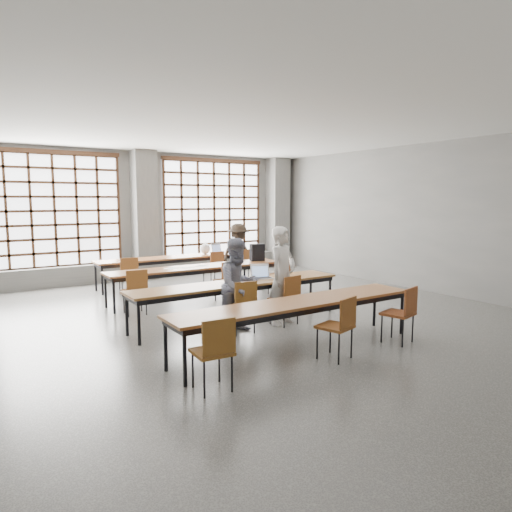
{
  "coord_description": "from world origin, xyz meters",
  "views": [
    {
      "loc": [
        -4.34,
        -6.89,
        2.18
      ],
      "look_at": [
        0.47,
        0.4,
        1.1
      ],
      "focal_mm": 32.0,
      "sensor_mm": 36.0,
      "label": 1
    }
  ],
  "objects_px": {
    "student_back": "(238,253)",
    "laptop_front": "(261,275)",
    "chair_back_left": "(129,272)",
    "chair_mid_left": "(136,287)",
    "backpack": "(257,252)",
    "chair_near_mid": "(340,321)",
    "plastic_bag": "(205,249)",
    "chair_front_left": "(242,301)",
    "desk_row_a": "(175,259)",
    "student_male": "(282,276)",
    "green_box": "(234,279)",
    "mouse": "(282,276)",
    "chair_near_left": "(215,347)",
    "laptop_back": "(218,251)",
    "student_female": "(238,285)",
    "phone": "(250,281)",
    "chair_mid_right": "(282,272)",
    "chair_back_right": "(241,262)",
    "chair_near_right": "(403,309)",
    "red_pouch": "(212,348)",
    "chair_mid_centre": "(228,277)",
    "chair_front_right": "(287,295)",
    "chair_back_mid": "(215,264)",
    "desk_row_c": "(238,286)",
    "desk_row_d": "(298,305)"
  },
  "relations": [
    {
      "from": "chair_near_mid",
      "to": "phone",
      "type": "relative_size",
      "value": 6.77
    },
    {
      "from": "chair_near_left",
      "to": "desk_row_d",
      "type": "bearing_deg",
      "value": 20.25
    },
    {
      "from": "chair_near_left",
      "to": "student_female",
      "type": "height_order",
      "value": "student_female"
    },
    {
      "from": "chair_back_left",
      "to": "chair_front_right",
      "type": "height_order",
      "value": "same"
    },
    {
      "from": "green_box",
      "to": "desk_row_a",
      "type": "bearing_deg",
      "value": 81.65
    },
    {
      "from": "laptop_front",
      "to": "backpack",
      "type": "height_order",
      "value": "backpack"
    },
    {
      "from": "chair_mid_centre",
      "to": "mouse",
      "type": "bearing_deg",
      "value": -78.62
    },
    {
      "from": "student_female",
      "to": "chair_front_right",
      "type": "bearing_deg",
      "value": -12.48
    },
    {
      "from": "chair_back_right",
      "to": "chair_front_left",
      "type": "relative_size",
      "value": 1.0
    },
    {
      "from": "student_back",
      "to": "laptop_front",
      "type": "distance_m",
      "value": 3.74
    },
    {
      "from": "desk_row_c",
      "to": "student_female",
      "type": "distance_m",
      "value": 0.59
    },
    {
      "from": "desk_row_c",
      "to": "laptop_front",
      "type": "height_order",
      "value": "laptop_front"
    },
    {
      "from": "student_male",
      "to": "chair_near_left",
      "type": "bearing_deg",
      "value": -160.53
    },
    {
      "from": "chair_near_left",
      "to": "green_box",
      "type": "relative_size",
      "value": 3.52
    },
    {
      "from": "mouse",
      "to": "chair_near_left",
      "type": "bearing_deg",
      "value": -138.74
    },
    {
      "from": "chair_near_right",
      "to": "mouse",
      "type": "bearing_deg",
      "value": 101.88
    },
    {
      "from": "chair_front_right",
      "to": "mouse",
      "type": "distance_m",
      "value": 0.73
    },
    {
      "from": "plastic_bag",
      "to": "chair_front_left",
      "type": "bearing_deg",
      "value": -110.27
    },
    {
      "from": "chair_near_right",
      "to": "laptop_front",
      "type": "height_order",
      "value": "laptop_front"
    },
    {
      "from": "chair_mid_centre",
      "to": "chair_near_right",
      "type": "distance_m",
      "value": 3.99
    },
    {
      "from": "chair_front_right",
      "to": "green_box",
      "type": "bearing_deg",
      "value": 133.09
    },
    {
      "from": "chair_back_right",
      "to": "plastic_bag",
      "type": "bearing_deg",
      "value": 136.26
    },
    {
      "from": "chair_front_left",
      "to": "desk_row_a",
      "type": "bearing_deg",
      "value": 79.84
    },
    {
      "from": "chair_near_mid",
      "to": "laptop_front",
      "type": "bearing_deg",
      "value": 80.74
    },
    {
      "from": "student_male",
      "to": "chair_back_mid",
      "type": "bearing_deg",
      "value": 59.93
    },
    {
      "from": "chair_back_right",
      "to": "chair_front_left",
      "type": "bearing_deg",
      "value": -121.33
    },
    {
      "from": "chair_front_left",
      "to": "mouse",
      "type": "height_order",
      "value": "chair_front_left"
    },
    {
      "from": "chair_front_left",
      "to": "student_female",
      "type": "relative_size",
      "value": 0.56
    },
    {
      "from": "red_pouch",
      "to": "student_male",
      "type": "bearing_deg",
      "value": 37.7
    },
    {
      "from": "chair_mid_left",
      "to": "student_female",
      "type": "relative_size",
      "value": 0.56
    },
    {
      "from": "desk_row_a",
      "to": "student_male",
      "type": "bearing_deg",
      "value": -89.07
    },
    {
      "from": "chair_near_mid",
      "to": "mouse",
      "type": "bearing_deg",
      "value": 71.57
    },
    {
      "from": "chair_near_left",
      "to": "red_pouch",
      "type": "bearing_deg",
      "value": 86.14
    },
    {
      "from": "student_male",
      "to": "student_back",
      "type": "bearing_deg",
      "value": 49.8
    },
    {
      "from": "laptop_back",
      "to": "laptop_front",
      "type": "bearing_deg",
      "value": -107.86
    },
    {
      "from": "chair_mid_left",
      "to": "phone",
      "type": "xyz_separation_m",
      "value": [
        1.54,
        -1.6,
        0.2
      ]
    },
    {
      "from": "phone",
      "to": "chair_mid_right",
      "type": "bearing_deg",
      "value": 40.33
    },
    {
      "from": "chair_near_left",
      "to": "red_pouch",
      "type": "height_order",
      "value": "chair_near_left"
    },
    {
      "from": "chair_back_right",
      "to": "chair_mid_centre",
      "type": "bearing_deg",
      "value": -128.46
    },
    {
      "from": "student_male",
      "to": "green_box",
      "type": "height_order",
      "value": "student_male"
    },
    {
      "from": "chair_back_left",
      "to": "chair_mid_left",
      "type": "bearing_deg",
      "value": -104.18
    },
    {
      "from": "chair_back_right",
      "to": "laptop_back",
      "type": "bearing_deg",
      "value": 110.84
    },
    {
      "from": "green_box",
      "to": "red_pouch",
      "type": "distance_m",
      "value": 2.97
    },
    {
      "from": "chair_mid_centre",
      "to": "chair_near_mid",
      "type": "xyz_separation_m",
      "value": [
        -0.49,
        -3.91,
        0.0
      ]
    },
    {
      "from": "chair_front_right",
      "to": "phone",
      "type": "height_order",
      "value": "chair_front_right"
    },
    {
      "from": "desk_row_a",
      "to": "student_female",
      "type": "xyz_separation_m",
      "value": [
        -0.83,
        -4.51,
        0.11
      ]
    },
    {
      "from": "laptop_back",
      "to": "green_box",
      "type": "xyz_separation_m",
      "value": [
        -1.91,
        -4.04,
        -0.02
      ]
    },
    {
      "from": "chair_near_right",
      "to": "mouse",
      "type": "distance_m",
      "value": 2.45
    },
    {
      "from": "chair_near_mid",
      "to": "plastic_bag",
      "type": "xyz_separation_m",
      "value": [
        1.27,
        6.46,
        0.34
      ]
    },
    {
      "from": "chair_back_left",
      "to": "plastic_bag",
      "type": "height_order",
      "value": "plastic_bag"
    }
  ]
}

